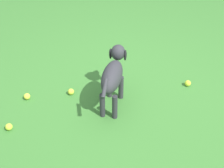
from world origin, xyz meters
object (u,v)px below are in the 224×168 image
Objects in this scene: tennis_ball_0 at (188,83)px; dog at (113,75)px; tennis_ball_2 at (9,127)px; tennis_ball_3 at (71,92)px; tennis_ball_1 at (27,96)px.

dog is at bearing -151.60° from tennis_ball_0.
dog is 1.07m from tennis_ball_2.
tennis_ball_3 is (0.43, 0.59, 0.00)m from tennis_ball_2.
dog reaches higher than tennis_ball_1.
tennis_ball_3 is (-1.22, -0.33, 0.00)m from tennis_ball_0.
tennis_ball_3 is at bearing -164.87° from tennis_ball_0.
dog reaches higher than tennis_ball_3.
dog is 0.92m from tennis_ball_0.
tennis_ball_2 is at bearing -126.05° from tennis_ball_3.
tennis_ball_1 is 1.00× the size of tennis_ball_2.
tennis_ball_2 is (-0.00, -0.45, 0.00)m from tennis_ball_1.
tennis_ball_0 and tennis_ball_3 have the same top height.
tennis_ball_0 is (0.76, 0.41, -0.32)m from dog.
tennis_ball_3 is (0.43, 0.14, 0.00)m from tennis_ball_1.
tennis_ball_2 is (-1.65, -0.92, 0.00)m from tennis_ball_0.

